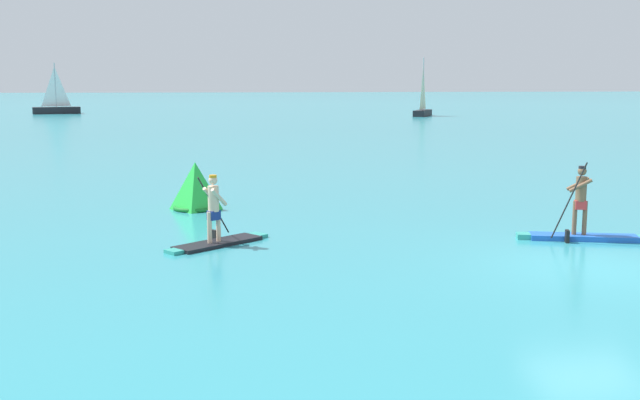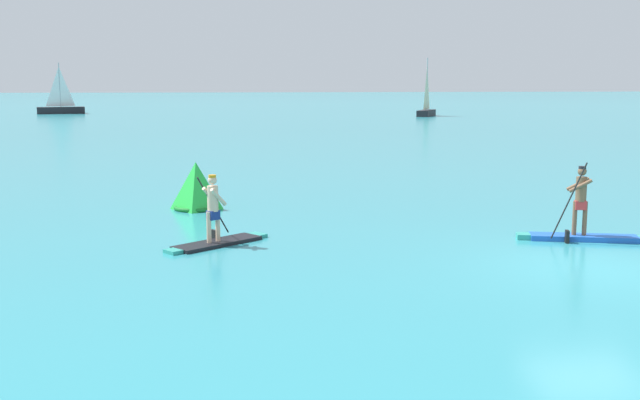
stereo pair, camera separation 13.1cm
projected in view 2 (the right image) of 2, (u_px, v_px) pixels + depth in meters
ground at (591, 268)px, 15.97m from camera, size 440.00×440.00×0.00m
paddleboarder_near_left at (216, 228)px, 18.15m from camera, size 2.47×2.13×1.75m
paddleboarder_mid_center at (582, 225)px, 18.66m from camera, size 3.20×1.17×1.97m
race_marker_buoy at (196, 188)px, 23.11m from camera, size 1.40×1.40×1.44m
sailboat_left_horizon at (61, 107)px, 87.38m from camera, size 5.41×2.76×5.78m
sailboat_right_horizon at (426, 108)px, 81.64m from camera, size 3.09×4.61×6.18m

